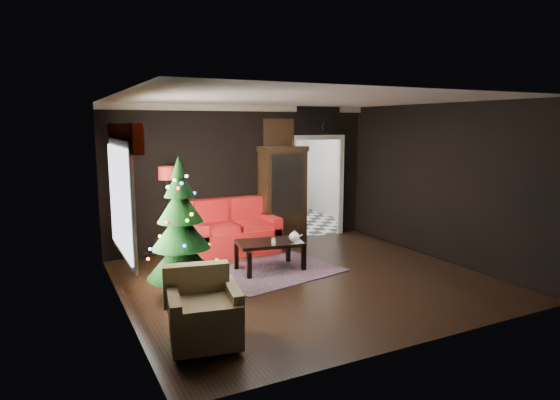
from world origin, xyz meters
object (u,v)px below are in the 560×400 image
christmas_tree (181,226)px  armchair (204,306)px  wall_clock (329,127)px  kitchen_table (280,211)px  loveseat (234,227)px  curio_cabinet (283,198)px  coffee_table (270,255)px  floor_lamp (168,215)px  teapot (294,237)px

christmas_tree → armchair: bearing=-96.1°
wall_clock → kitchen_table: wall_clock is taller
loveseat → christmas_tree: size_ratio=0.93×
curio_cabinet → coffee_table: 1.99m
loveseat → floor_lamp: (-1.26, -0.01, 0.33)m
coffee_table → wall_clock: bearing=37.8°
curio_cabinet → teapot: bearing=-111.3°
floor_lamp → christmas_tree: 2.04m
armchair → loveseat: bearing=74.3°
curio_cabinet → floor_lamp: (-2.41, -0.23, -0.12)m
christmas_tree → armchair: christmas_tree is taller
curio_cabinet → christmas_tree: 3.52m
christmas_tree → wall_clock: (3.91, 2.42, 1.33)m
floor_lamp → kitchen_table: bearing=28.4°
teapot → kitchen_table: kitchen_table is taller
teapot → wall_clock: 3.29m
curio_cabinet → christmas_tree: size_ratio=1.04×
christmas_tree → teapot: 2.10m
floor_lamp → wall_clock: bearing=6.4°
christmas_tree → armchair: 1.61m
floor_lamp → teapot: size_ratio=8.62×
floor_lamp → armchair: 3.55m
curio_cabinet → teapot: 1.98m
christmas_tree → floor_lamp: bearing=81.5°
loveseat → wall_clock: size_ratio=5.31×
kitchen_table → teapot: bearing=-112.7°
kitchen_table → christmas_tree: bearing=-132.5°
curio_cabinet → armchair: bearing=-127.6°
loveseat → armchair: loveseat is taller
loveseat → armchair: 3.91m
floor_lamp → christmas_tree: size_ratio=0.95×
christmas_tree → coffee_table: christmas_tree is taller
loveseat → curio_cabinet: curio_cabinet is taller
loveseat → coffee_table: bearing=-85.0°
coffee_table → kitchen_table: kitchen_table is taller
armchair → wall_clock: 5.96m
curio_cabinet → floor_lamp: curio_cabinet is taller
armchair → teapot: bearing=51.9°
teapot → kitchen_table: 3.52m
floor_lamp → coffee_table: 2.00m
loveseat → christmas_tree: bearing=-127.7°
kitchen_table → wall_clock: bearing=-66.3°
loveseat → curio_cabinet: (1.15, 0.22, 0.45)m
loveseat → floor_lamp: size_ratio=0.98×
loveseat → floor_lamp: bearing=-179.7°
christmas_tree → kitchen_table: christmas_tree is taller
curio_cabinet → coffee_table: curio_cabinet is taller
loveseat → kitchen_table: (1.80, 1.65, -0.12)m
coffee_table → teapot: (0.33, -0.26, 0.34)m
teapot → wall_clock: size_ratio=0.63×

